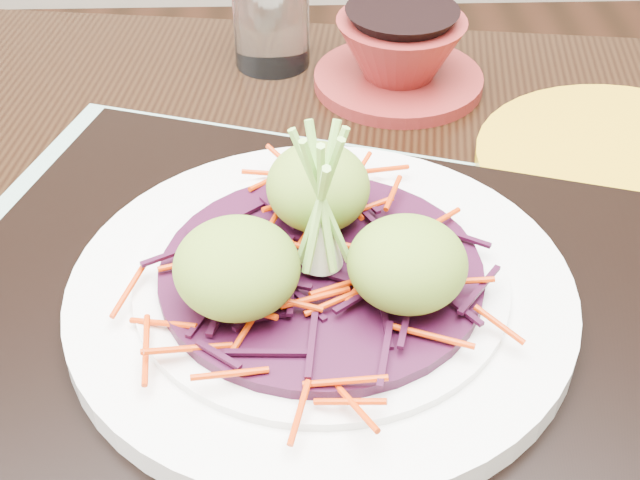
{
  "coord_description": "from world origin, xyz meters",
  "views": [
    {
      "loc": [
        0.0,
        -0.44,
        1.09
      ],
      "look_at": [
        0.01,
        -0.06,
        0.78
      ],
      "focal_mm": 50.0,
      "sensor_mm": 36.0,
      "label": 1
    }
  ],
  "objects_px": {
    "white_plate": "(321,292)",
    "water_glass": "(271,13)",
    "dining_table": "(269,416)",
    "serving_tray": "(321,317)",
    "yellow_plate": "(628,167)",
    "terracotta_bowl_set": "(400,57)"
  },
  "relations": [
    {
      "from": "white_plate",
      "to": "water_glass",
      "type": "distance_m",
      "value": 0.33
    },
    {
      "from": "dining_table",
      "to": "white_plate",
      "type": "relative_size",
      "value": 4.52
    },
    {
      "from": "serving_tray",
      "to": "water_glass",
      "type": "xyz_separation_m",
      "value": [
        -0.03,
        0.33,
        0.03
      ]
    },
    {
      "from": "water_glass",
      "to": "yellow_plate",
      "type": "xyz_separation_m",
      "value": [
        0.25,
        -0.18,
        -0.04
      ]
    },
    {
      "from": "dining_table",
      "to": "terracotta_bowl_set",
      "type": "xyz_separation_m",
      "value": [
        0.11,
        0.27,
        0.12
      ]
    },
    {
      "from": "yellow_plate",
      "to": "terracotta_bowl_set",
      "type": "bearing_deg",
      "value": 138.39
    },
    {
      "from": "dining_table",
      "to": "yellow_plate",
      "type": "height_order",
      "value": "yellow_plate"
    },
    {
      "from": "dining_table",
      "to": "serving_tray",
      "type": "height_order",
      "value": "serving_tray"
    },
    {
      "from": "serving_tray",
      "to": "terracotta_bowl_set",
      "type": "height_order",
      "value": "terracotta_bowl_set"
    },
    {
      "from": "serving_tray",
      "to": "water_glass",
      "type": "bearing_deg",
      "value": 113.24
    },
    {
      "from": "serving_tray",
      "to": "white_plate",
      "type": "height_order",
      "value": "white_plate"
    },
    {
      "from": "dining_table",
      "to": "yellow_plate",
      "type": "xyz_separation_m",
      "value": [
        0.26,
        0.13,
        0.1
      ]
    },
    {
      "from": "yellow_plate",
      "to": "white_plate",
      "type": "bearing_deg",
      "value": -145.42
    },
    {
      "from": "serving_tray",
      "to": "white_plate",
      "type": "xyz_separation_m",
      "value": [
        0.0,
        0.0,
        0.02
      ]
    },
    {
      "from": "serving_tray",
      "to": "water_glass",
      "type": "height_order",
      "value": "water_glass"
    },
    {
      "from": "terracotta_bowl_set",
      "to": "yellow_plate",
      "type": "relative_size",
      "value": 0.75
    },
    {
      "from": "dining_table",
      "to": "serving_tray",
      "type": "bearing_deg",
      "value": -25.01
    },
    {
      "from": "serving_tray",
      "to": "yellow_plate",
      "type": "distance_m",
      "value": 0.27
    },
    {
      "from": "white_plate",
      "to": "yellow_plate",
      "type": "bearing_deg",
      "value": 34.58
    },
    {
      "from": "serving_tray",
      "to": "terracotta_bowl_set",
      "type": "bearing_deg",
      "value": 93.68
    },
    {
      "from": "water_glass",
      "to": "serving_tray",
      "type": "bearing_deg",
      "value": -84.73
    },
    {
      "from": "water_glass",
      "to": "dining_table",
      "type": "bearing_deg",
      "value": -90.51
    }
  ]
}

